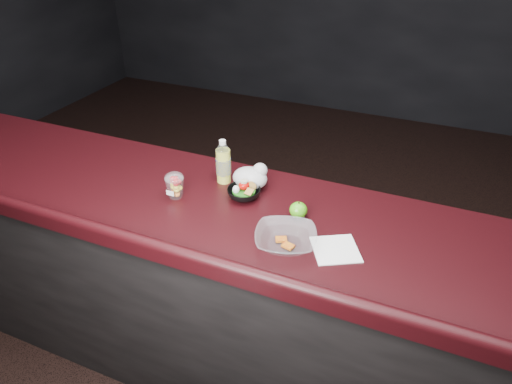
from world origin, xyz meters
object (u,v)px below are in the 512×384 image
lemonade_bottle (223,164)px  green_apple (298,210)px  fruit_cup (175,185)px  snack_bowl (244,192)px  takeout_bowl (286,239)px

lemonade_bottle → green_apple: 0.42m
lemonade_bottle → green_apple: bearing=-18.7°
fruit_cup → green_apple: (0.53, 0.06, -0.03)m
fruit_cup → snack_bowl: (0.27, 0.11, -0.03)m
green_apple → takeout_bowl: green_apple is taller
fruit_cup → snack_bowl: size_ratio=0.62×
fruit_cup → takeout_bowl: size_ratio=0.41×
lemonade_bottle → fruit_cup: size_ratio=1.76×
green_apple → snack_bowl: 0.26m
snack_bowl → takeout_bowl: size_ratio=0.66×
green_apple → snack_bowl: size_ratio=0.40×
takeout_bowl → lemonade_bottle: bearing=141.9°
fruit_cup → green_apple: size_ratio=1.56×
fruit_cup → lemonade_bottle: bearing=55.9°
lemonade_bottle → takeout_bowl: (0.41, -0.32, -0.06)m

